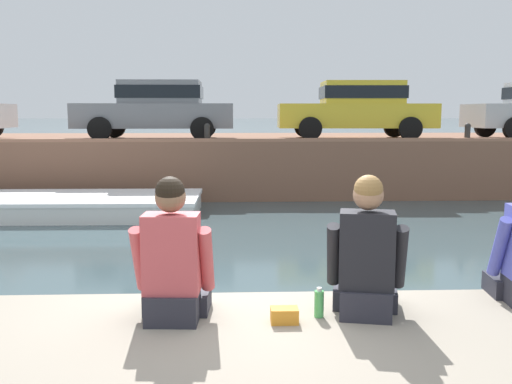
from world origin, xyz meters
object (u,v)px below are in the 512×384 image
Objects in this scene: car_centre_yellow at (357,107)px; person_seated_left at (173,265)px; car_left_inner_grey at (158,107)px; bottle_drink at (319,303)px; mooring_bollard_east at (468,131)px; boat_moored_west_white at (50,206)px; person_seated_right at (366,261)px; mooring_bollard_mid at (207,132)px.

car_centre_yellow is 4.39× the size of person_seated_left.
bottle_drink is (2.60, -11.86, -1.40)m from car_left_inner_grey.
bottle_drink is (-5.31, -10.50, -0.80)m from mooring_bollard_east.
mooring_bollard_east is (9.82, 1.99, 1.51)m from boat_moored_west_white.
bottle_drink is (-0.32, -0.04, -0.28)m from person_seated_right.
bottle_drink is at bearing -116.84° from mooring_bollard_east.
car_centre_yellow is 20.74× the size of bottle_drink.
person_seated_right is at bearing 1.78° from person_seated_left.
car_centre_yellow is (7.31, 3.35, 2.12)m from boat_moored_west_white.
mooring_bollard_mid and mooring_bollard_east have the same top height.
person_seated_left is 1.01m from bottle_drink.
car_left_inner_grey reaches higher than person_seated_left.
boat_moored_west_white is 9.27m from person_seated_left.
mooring_bollard_east is at bearing 64.50° from person_seated_right.
person_seated_left is 1.29m from person_seated_right.
mooring_bollard_mid is 2.18× the size of bottle_drink.
person_seated_right is at bearing -76.13° from car_left_inner_grey.
person_seated_left is 1.00× the size of person_seated_right.
car_left_inner_grey is (1.91, 3.35, 2.12)m from boat_moored_west_white.
mooring_bollard_east reaches higher than bottle_drink.
mooring_bollard_mid is 10.52m from person_seated_left.
mooring_bollard_mid reaches higher than boat_moored_west_white.
car_centre_yellow is 12.26m from bottle_drink.
boat_moored_west_white is at bearing 112.57° from person_seated_left.
car_left_inner_grey reaches higher than bottle_drink.
mooring_bollard_east is (2.51, -1.36, -0.61)m from car_centre_yellow.
person_seated_right is at bearing 6.56° from bottle_drink.
bottle_drink is at bearing -173.44° from person_seated_right.
car_left_inner_grey is at bearing 97.80° from person_seated_left.
person_seated_right is (-4.99, -10.46, -0.52)m from mooring_bollard_east.
person_seated_left is (3.54, -8.51, 0.99)m from boat_moored_west_white.
person_seated_right is at bearing -81.61° from mooring_bollard_mid.
boat_moored_west_white is at bearing 119.70° from person_seated_right.
mooring_bollard_mid reaches higher than bottle_drink.
car_centre_yellow is 12.13m from person_seated_right.
mooring_bollard_mid is at bearing -44.69° from car_left_inner_grey.
bottle_drink is (4.51, -8.51, 0.71)m from boat_moored_west_white.
car_left_inner_grey is 4.32× the size of person_seated_right.
person_seated_left and person_seated_right have the same top height.
car_centre_yellow is 9.51× the size of mooring_bollard_mid.
person_seated_right is (1.54, -10.46, -0.52)m from mooring_bollard_mid.
bottle_drink reaches higher than boat_moored_west_white.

